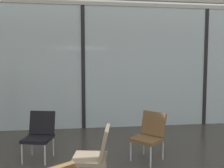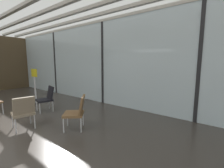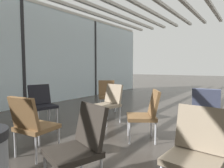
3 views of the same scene
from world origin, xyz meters
TOP-DOWN VIEW (x-y plane):
  - glass_curtain_wall at (0.00, 5.20)m, footprint 14.00×0.08m
  - window_mullion_1 at (0.00, 5.20)m, footprint 0.10×0.12m
  - window_mullion_2 at (3.50, 5.20)m, footprint 0.10×0.12m
  - parked_airplane at (-0.01, 11.66)m, footprint 12.14×3.64m
  - lounge_chair_2 at (1.17, 2.82)m, footprint 0.71×0.71m
  - lounge_chair_3 at (-0.84, 3.14)m, footprint 0.59×0.62m
  - lounge_chair_5 at (0.12, 1.97)m, footprint 0.61×0.57m

SIDE VIEW (x-z plane):
  - lounge_chair_2 at x=1.17m, z-range 0.06..0.93m
  - lounge_chair_3 at x=-0.84m, z-range 0.06..0.93m
  - lounge_chair_5 at x=0.12m, z-range 0.06..0.93m
  - glass_curtain_wall at x=0.00m, z-range 0.00..3.31m
  - window_mullion_1 at x=0.00m, z-range 0.00..3.31m
  - window_mullion_2 at x=3.50m, z-range 0.00..3.31m
  - parked_airplane at x=-0.01m, z-range 0.00..3.64m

